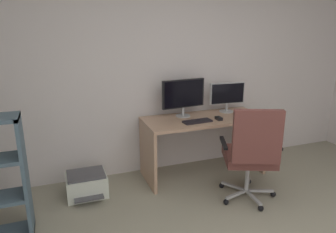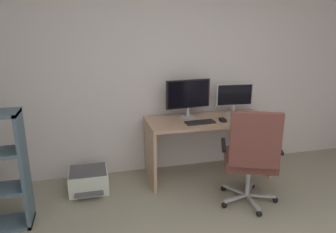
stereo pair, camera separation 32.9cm
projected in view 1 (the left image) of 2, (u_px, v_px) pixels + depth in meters
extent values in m
cube|color=silver|center=(164.00, 65.00, 3.88)|extent=(5.59, 0.10, 2.69)
cube|color=tan|center=(204.00, 119.00, 3.81)|extent=(1.48, 0.62, 0.04)
cube|color=tan|center=(148.00, 155.00, 3.67)|extent=(0.04, 0.60, 0.70)
cube|color=tan|center=(252.00, 140.00, 4.15)|extent=(0.04, 0.60, 0.70)
cylinder|color=#B2B5B7|center=(183.00, 116.00, 3.86)|extent=(0.18, 0.18, 0.01)
cylinder|color=#B2B5B7|center=(183.00, 111.00, 3.85)|extent=(0.03, 0.03, 0.11)
cube|color=black|center=(183.00, 93.00, 3.79)|extent=(0.56, 0.09, 0.34)
cube|color=black|center=(184.00, 94.00, 3.77)|extent=(0.52, 0.06, 0.32)
cylinder|color=#B2B5B7|center=(226.00, 111.00, 4.06)|extent=(0.18, 0.18, 0.01)
cylinder|color=#B2B5B7|center=(226.00, 107.00, 4.05)|extent=(0.03, 0.03, 0.11)
cube|color=#B7BABC|center=(227.00, 93.00, 4.00)|extent=(0.48, 0.07, 0.27)
cube|color=black|center=(228.00, 93.00, 3.98)|extent=(0.44, 0.03, 0.25)
cube|color=black|center=(197.00, 121.00, 3.62)|extent=(0.35, 0.15, 0.02)
cube|color=black|center=(219.00, 118.00, 3.71)|extent=(0.06, 0.10, 0.03)
cube|color=#B7BABC|center=(260.00, 191.00, 3.44)|extent=(0.29, 0.14, 0.02)
sphere|color=black|center=(273.00, 194.00, 3.45)|extent=(0.06, 0.06, 0.06)
cube|color=#B7BABC|center=(248.00, 184.00, 3.58)|extent=(0.22, 0.25, 0.02)
sphere|color=black|center=(249.00, 181.00, 3.73)|extent=(0.06, 0.06, 0.06)
cube|color=#B7BABC|center=(234.00, 186.00, 3.54)|extent=(0.19, 0.27, 0.02)
sphere|color=black|center=(222.00, 185.00, 3.64)|extent=(0.06, 0.06, 0.06)
cube|color=#B7BABC|center=(236.00, 194.00, 3.37)|extent=(0.30, 0.10, 0.02)
sphere|color=black|center=(226.00, 202.00, 3.30)|extent=(0.06, 0.06, 0.06)
cube|color=#B7BABC|center=(253.00, 197.00, 3.31)|extent=(0.05, 0.30, 0.02)
sphere|color=black|center=(261.00, 208.00, 3.18)|extent=(0.06, 0.06, 0.06)
cylinder|color=#B7BABC|center=(247.00, 176.00, 3.40)|extent=(0.04, 0.04, 0.36)
cube|color=brown|center=(249.00, 156.00, 3.33)|extent=(0.65, 0.65, 0.10)
cube|color=brown|center=(257.00, 137.00, 2.98)|extent=(0.46, 0.24, 0.54)
cube|color=black|center=(224.00, 143.00, 3.30)|extent=(0.17, 0.33, 0.03)
cube|color=black|center=(276.00, 143.00, 3.28)|extent=(0.17, 0.33, 0.03)
cube|color=#4A6373|center=(25.00, 176.00, 2.73)|extent=(0.03, 0.29, 1.11)
cube|color=silver|center=(87.00, 185.00, 3.47)|extent=(0.43, 0.34, 0.24)
cube|color=#4C4C51|center=(86.00, 174.00, 3.43)|extent=(0.40, 0.32, 0.02)
cube|color=#4C4C51|center=(89.00, 198.00, 3.29)|extent=(0.30, 0.10, 0.01)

